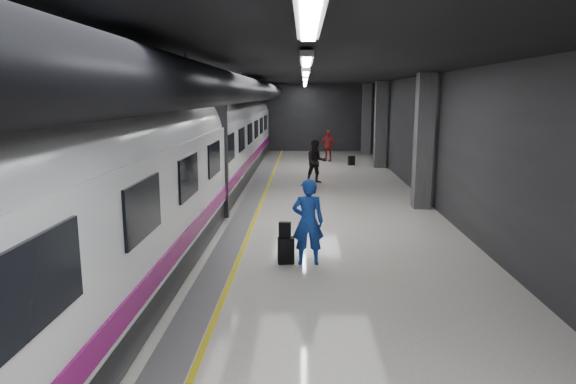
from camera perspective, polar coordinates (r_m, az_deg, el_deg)
ground at (r=15.71m, az=-0.32°, el=-3.21°), size 40.00×40.00×0.00m
platform_hall at (r=16.22m, az=-1.24°, el=9.85°), size 10.02×40.02×4.51m
train at (r=15.80m, az=-12.21°, el=4.25°), size 3.05×38.00×4.05m
traveler_main at (r=11.54m, az=2.23°, el=-3.33°), size 0.74×0.51×1.97m
suitcase_main at (r=11.75m, az=-0.23°, el=-6.52°), size 0.40×0.28×0.60m
shoulder_bag at (r=11.66m, az=-0.35°, el=-4.22°), size 0.28×0.17×0.36m
traveler_far_a at (r=22.38m, az=3.12°, el=3.39°), size 1.02×0.85×1.87m
traveler_far_b at (r=29.88m, az=4.46°, el=5.15°), size 1.14×0.74×1.80m
suitcase_far at (r=28.33m, az=7.06°, el=3.48°), size 0.40×0.32×0.50m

